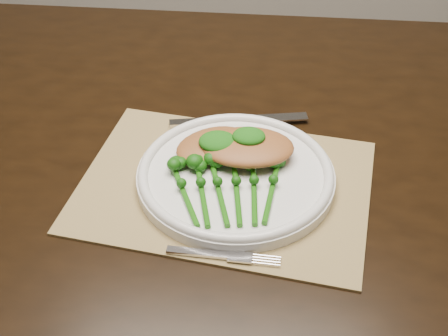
# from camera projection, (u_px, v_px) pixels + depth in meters

# --- Properties ---
(dining_table) EXTENTS (1.63, 0.95, 0.75)m
(dining_table) POSITION_uv_depth(u_px,v_px,m) (213.00, 286.00, 1.25)
(dining_table) COLOR black
(dining_table) RESTS_ON ground
(placemat) EXTENTS (0.46, 0.37, 0.00)m
(placemat) POSITION_uv_depth(u_px,v_px,m) (225.00, 185.00, 0.92)
(placemat) COLOR #977E4D
(placemat) RESTS_ON dining_table
(dinner_plate) EXTENTS (0.29, 0.29, 0.03)m
(dinner_plate) POSITION_uv_depth(u_px,v_px,m) (236.00, 174.00, 0.91)
(dinner_plate) COLOR silver
(dinner_plate) RESTS_ON placemat
(knife) EXTENTS (0.23, 0.05, 0.01)m
(knife) POSITION_uv_depth(u_px,v_px,m) (225.00, 121.00, 1.03)
(knife) COLOR silver
(knife) RESTS_ON placemat
(fork) EXTENTS (0.15, 0.03, 0.00)m
(fork) POSITION_uv_depth(u_px,v_px,m) (231.00, 256.00, 0.80)
(fork) COLOR silver
(fork) RESTS_ON placemat
(chicken_fillet_left) EXTENTS (0.14, 0.13, 0.02)m
(chicken_fillet_left) POSITION_uv_depth(u_px,v_px,m) (213.00, 145.00, 0.94)
(chicken_fillet_left) COLOR #9D5E2D
(chicken_fillet_left) RESTS_ON dinner_plate
(chicken_fillet_right) EXTENTS (0.14, 0.10, 0.03)m
(chicken_fillet_right) POSITION_uv_depth(u_px,v_px,m) (248.00, 147.00, 0.92)
(chicken_fillet_right) COLOR #9D5E2D
(chicken_fillet_right) RESTS_ON dinner_plate
(pesto_dollop_left) EXTENTS (0.06, 0.05, 0.02)m
(pesto_dollop_left) POSITION_uv_depth(u_px,v_px,m) (218.00, 142.00, 0.92)
(pesto_dollop_left) COLOR #0E470A
(pesto_dollop_left) RESTS_ON chicken_fillet_left
(pesto_dollop_right) EXTENTS (0.05, 0.04, 0.02)m
(pesto_dollop_right) POSITION_uv_depth(u_px,v_px,m) (249.00, 136.00, 0.92)
(pesto_dollop_right) COLOR #0E470A
(pesto_dollop_right) RESTS_ON chicken_fillet_right
(broccolini_bundle) EXTENTS (0.16, 0.18, 0.04)m
(broccolini_bundle) POSITION_uv_depth(u_px,v_px,m) (228.00, 194.00, 0.87)
(broccolini_bundle) COLOR #18590B
(broccolini_bundle) RESTS_ON dinner_plate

